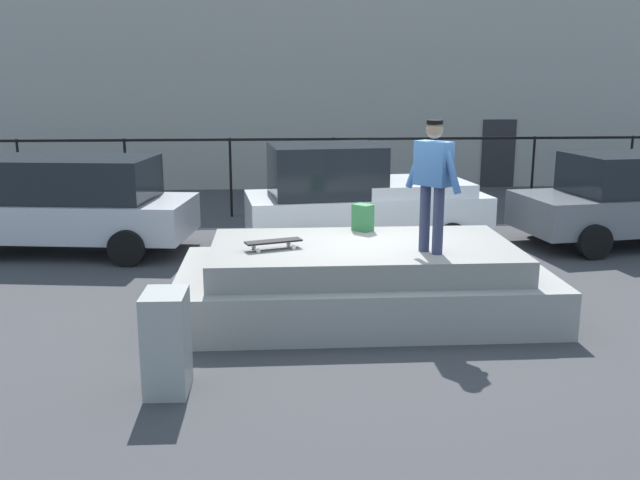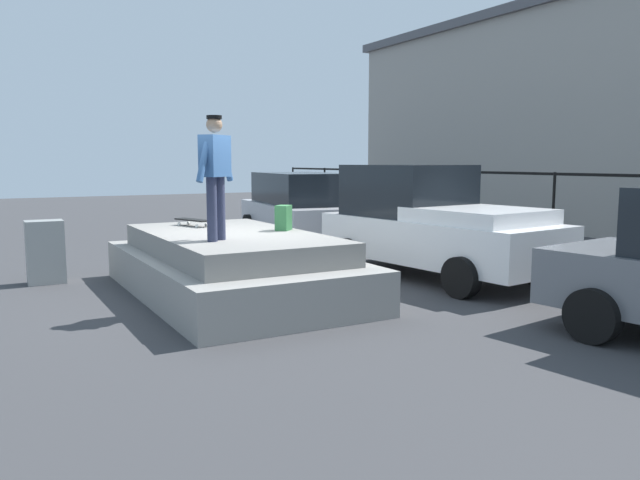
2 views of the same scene
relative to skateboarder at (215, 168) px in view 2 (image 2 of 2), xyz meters
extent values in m
plane|color=#38383A|center=(-0.65, 0.56, -1.97)|extent=(60.00, 60.00, 0.00)
cube|color=gray|center=(-0.83, 0.53, -1.66)|extent=(5.08, 2.77, 0.63)
cube|color=gray|center=(-0.83, 0.53, -1.18)|extent=(4.16, 2.27, 0.34)
cylinder|color=#2D334C|center=(-0.07, 0.09, -0.56)|extent=(0.14, 0.14, 0.89)
cylinder|color=#2D334C|center=(0.07, -0.09, -0.56)|extent=(0.14, 0.14, 0.89)
cube|color=#33598C|center=(0.00, 0.00, 0.17)|extent=(0.48, 0.52, 0.57)
cylinder|color=#33598C|center=(-0.18, 0.22, 0.11)|extent=(0.27, 0.30, 0.61)
cylinder|color=#33598C|center=(0.18, -0.22, 0.11)|extent=(0.27, 0.30, 0.61)
sphere|color=tan|center=(0.00, 0.00, 0.59)|extent=(0.22, 0.22, 0.22)
cylinder|color=black|center=(0.00, 0.00, 0.69)|extent=(0.29, 0.29, 0.05)
cube|color=black|center=(-2.06, 0.31, -0.90)|extent=(0.79, 0.44, 0.02)
cylinder|color=silver|center=(-2.33, 0.33, -0.98)|extent=(0.06, 0.05, 0.06)
cylinder|color=silver|center=(-2.26, 0.14, -0.98)|extent=(0.06, 0.05, 0.06)
cylinder|color=silver|center=(-1.86, 0.49, -0.98)|extent=(0.06, 0.05, 0.06)
cylinder|color=silver|center=(-1.79, 0.30, -0.98)|extent=(0.06, 0.05, 0.06)
cube|color=#33723F|center=(-0.72, 1.39, -0.81)|extent=(0.34, 0.34, 0.40)
cube|color=#B7B7BC|center=(-5.87, 4.35, -1.31)|extent=(4.72, 2.47, 0.68)
cube|color=black|center=(-5.87, 4.35, -0.59)|extent=(3.35, 2.07, 0.78)
cylinder|color=black|center=(-7.13, 5.50, -1.65)|extent=(0.66, 0.30, 0.64)
cylinder|color=black|center=(-7.39, 3.58, -1.65)|extent=(0.66, 0.30, 0.64)
cylinder|color=black|center=(-4.36, 5.13, -1.65)|extent=(0.66, 0.30, 0.64)
cylinder|color=black|center=(-4.61, 3.21, -1.65)|extent=(0.66, 0.30, 0.64)
cube|color=white|center=(-0.30, 4.22, -1.28)|extent=(4.65, 2.32, 0.74)
cube|color=black|center=(-1.08, 4.13, -0.44)|extent=(2.19, 1.90, 0.94)
cube|color=white|center=(0.59, 4.32, -0.79)|extent=(2.20, 1.95, 0.24)
cylinder|color=black|center=(-1.79, 4.99, -1.65)|extent=(0.66, 0.29, 0.64)
cylinder|color=black|center=(-1.57, 3.13, -1.65)|extent=(0.66, 0.29, 0.64)
cylinder|color=black|center=(0.97, 5.30, -1.65)|extent=(0.66, 0.29, 0.64)
cylinder|color=black|center=(1.18, 3.45, -1.65)|extent=(0.66, 0.29, 0.64)
cylinder|color=black|center=(3.71, 3.14, -1.65)|extent=(0.66, 0.31, 0.64)
cube|color=gray|center=(-3.18, -1.92, -1.44)|extent=(0.45, 0.61, 1.08)
cylinder|color=black|center=(-12.65, 7.58, -1.05)|extent=(0.06, 0.06, 1.85)
cylinder|color=black|center=(-10.25, 7.58, -1.05)|extent=(0.06, 0.06, 1.85)
cylinder|color=black|center=(-7.85, 7.58, -1.05)|extent=(0.06, 0.06, 1.85)
cylinder|color=black|center=(-5.45, 7.58, -1.05)|extent=(0.06, 0.06, 1.85)
cylinder|color=black|center=(-3.05, 7.58, -1.05)|extent=(0.06, 0.06, 1.85)
cylinder|color=black|center=(-0.65, 7.58, -1.05)|extent=(0.06, 0.06, 1.85)
cube|color=black|center=(-0.65, 7.58, -0.17)|extent=(24.00, 0.04, 0.06)
camera|label=1|loc=(-2.04, -8.89, 1.24)|focal=39.63mm
camera|label=2|loc=(8.21, -2.94, 0.09)|focal=34.87mm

